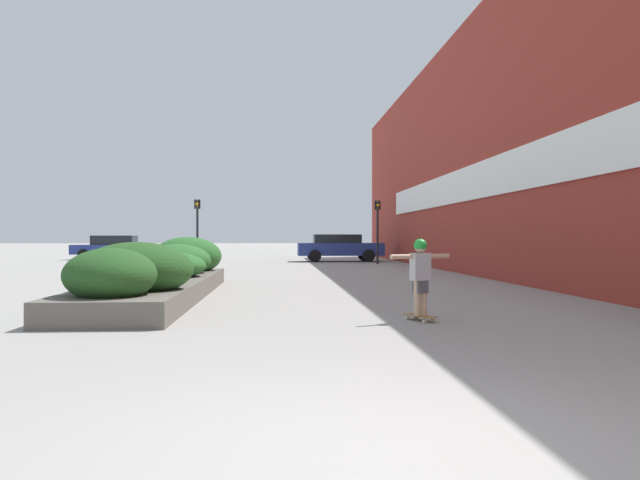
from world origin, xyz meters
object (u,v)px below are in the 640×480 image
car_center_left (339,247)px  skateboarder (420,269)px  traffic_light_right (378,220)px  skateboard (420,317)px  car_leftmost (112,247)px  traffic_light_left (197,220)px

car_center_left → skateboarder: bearing=-2.7°
traffic_light_right → skateboard: bearing=-97.3°
skateboard → skateboarder: (0.00, 0.00, 0.75)m
skateboard → car_leftmost: bearing=88.4°
skateboard → traffic_light_left: size_ratio=0.21×
car_center_left → traffic_light_left: bearing=-64.6°
car_leftmost → car_center_left: bearing=-106.1°
car_leftmost → car_center_left: size_ratio=0.94×
car_leftmost → traffic_light_right: traffic_light_right is taller
car_center_left → traffic_light_left: size_ratio=1.47×
skateboarder → car_center_left: (1.14, 24.63, -0.02)m
car_center_left → traffic_light_right: traffic_light_right is taller
car_center_left → traffic_light_right: size_ratio=1.48×
skateboard → car_leftmost: (-12.19, 28.48, 0.70)m
skateboard → car_leftmost: 30.99m
skateboarder → skateboard: bearing=-114.8°
skateboard → traffic_light_left: (-6.20, 21.14, 2.13)m
skateboard → traffic_light_right: 21.47m
skateboarder → traffic_light_right: bearing=57.9°
traffic_light_right → car_center_left: bearing=114.6°
car_leftmost → traffic_light_right: 16.67m
traffic_light_left → skateboarder: bearing=-73.7°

